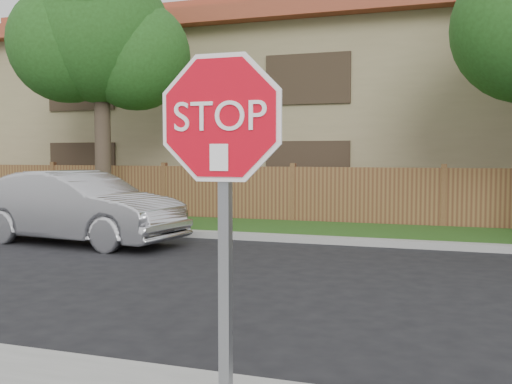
% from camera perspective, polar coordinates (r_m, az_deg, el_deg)
% --- Properties ---
extents(far_curb, '(70.00, 0.30, 0.15)m').
position_cam_1_polar(far_curb, '(12.89, 16.90, -4.89)').
color(far_curb, gray).
rests_on(far_curb, ground).
extents(grass_strip, '(70.00, 3.00, 0.12)m').
position_cam_1_polar(grass_strip, '(14.53, 17.17, -4.01)').
color(grass_strip, '#1E4714').
rests_on(grass_strip, ground).
extents(fence, '(70.00, 0.12, 1.60)m').
position_cam_1_polar(fence, '(16.05, 17.43, -0.65)').
color(fence, '#58321F').
rests_on(fence, ground).
extents(apartment_building, '(35.20, 9.20, 7.20)m').
position_cam_1_polar(apartment_building, '(21.66, 18.05, 7.63)').
color(apartment_building, '#8C7E57').
rests_on(apartment_building, ground).
extents(tree_left, '(4.80, 3.90, 7.78)m').
position_cam_1_polar(tree_left, '(17.36, -14.74, 14.37)').
color(tree_left, '#382B21').
rests_on(tree_left, ground).
extents(stop_sign, '(1.01, 0.13, 2.55)m').
position_cam_1_polar(stop_sign, '(3.38, -3.25, 1.61)').
color(stop_sign, gray).
rests_on(stop_sign, sidewalk_near).
extents(sedan_left, '(4.98, 2.23, 1.59)m').
position_cam_1_polar(sedan_left, '(13.56, -16.58, -1.41)').
color(sedan_left, '#B0B0B4').
rests_on(sedan_left, ground).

